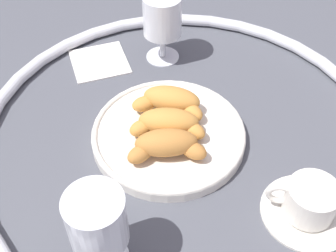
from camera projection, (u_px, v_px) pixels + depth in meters
name	position (u px, v px, depth m)	size (l,w,h in m)	color
ground_plane	(182.00, 135.00, 0.77)	(2.20, 2.20, 0.00)	#4C4F56
table_chrome_rim	(182.00, 130.00, 0.76)	(0.71, 0.71, 0.02)	silver
pastry_plate	(168.00, 133.00, 0.75)	(0.26, 0.26, 0.02)	silver
croissant_large	(169.00, 101.00, 0.76)	(0.12, 0.11, 0.04)	#CC893D
croissant_small	(168.00, 122.00, 0.73)	(0.12, 0.10, 0.04)	#CC893D
croissant_extra	(166.00, 145.00, 0.69)	(0.13, 0.09, 0.04)	#BC7A38
coffee_cup_near	(309.00, 203.00, 0.64)	(0.14, 0.14, 0.06)	silver
juice_glass_left	(162.00, 18.00, 0.85)	(0.08, 0.08, 0.14)	white
juice_glass_right	(97.00, 224.00, 0.54)	(0.08, 0.08, 0.14)	white
folded_napkin	(99.00, 61.00, 0.90)	(0.11, 0.11, 0.01)	silver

